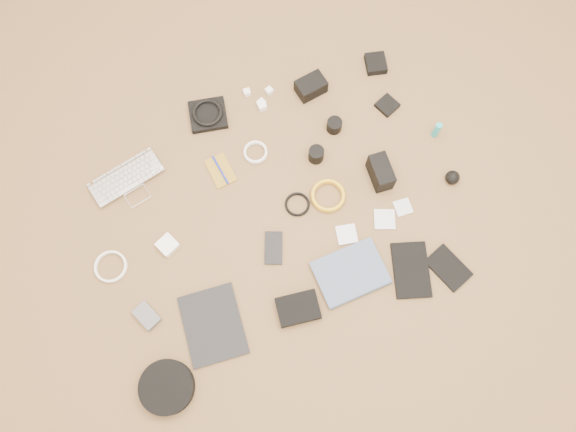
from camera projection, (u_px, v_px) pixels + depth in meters
name	position (u px, v px, depth m)	size (l,w,h in m)	color
laptop	(132.00, 186.00, 2.19)	(0.29, 0.20, 0.02)	silver
headphone_pouch	(208.00, 115.00, 2.28)	(0.15, 0.14, 0.03)	black
headphones	(207.00, 113.00, 2.26)	(0.12, 0.12, 0.02)	black
charger_a	(262.00, 106.00, 2.29)	(0.03, 0.03, 0.03)	white
charger_b	(247.00, 92.00, 2.31)	(0.03, 0.03, 0.03)	white
charger_c	(269.00, 91.00, 2.31)	(0.03, 0.03, 0.03)	white
charger_d	(262.00, 103.00, 2.30)	(0.03, 0.03, 0.03)	white
dslr_camera	(311.00, 86.00, 2.30)	(0.12, 0.08, 0.07)	black
lens_pouch	(376.00, 63.00, 2.35)	(0.08, 0.09, 0.03)	black
notebook_olive	(221.00, 171.00, 2.22)	(0.09, 0.13, 0.01)	olive
pen_blue	(220.00, 170.00, 2.21)	(0.01, 0.01, 0.13)	#141EA3
cable_white_a	(256.00, 153.00, 2.24)	(0.10, 0.10, 0.01)	white
lens_a	(316.00, 154.00, 2.21)	(0.06, 0.06, 0.07)	black
lens_b	(334.00, 125.00, 2.25)	(0.06, 0.06, 0.06)	black
card_reader	(387.00, 105.00, 2.30)	(0.08, 0.08, 0.02)	black
power_brick	(168.00, 245.00, 2.11)	(0.07, 0.07, 0.03)	white
cable_white_b	(111.00, 267.00, 2.10)	(0.12, 0.12, 0.01)	white
cable_black	(297.00, 205.00, 2.17)	(0.10, 0.10, 0.01)	black
cable_yellow	(328.00, 196.00, 2.18)	(0.14, 0.14, 0.02)	gold
flash	(381.00, 172.00, 2.17)	(0.07, 0.13, 0.10)	black
lens_cleaner	(437.00, 130.00, 2.23)	(0.03, 0.03, 0.09)	teal
battery_charger	(147.00, 316.00, 2.04)	(0.06, 0.10, 0.03)	#525357
tablet	(213.00, 325.00, 2.03)	(0.21, 0.27, 0.01)	black
phone	(274.00, 248.00, 2.12)	(0.07, 0.13, 0.01)	black
filter_case_left	(347.00, 234.00, 2.14)	(0.08, 0.08, 0.01)	silver
filter_case_mid	(384.00, 219.00, 2.15)	(0.08, 0.08, 0.01)	silver
filter_case_right	(403.00, 207.00, 2.17)	(0.06, 0.06, 0.01)	silver
air_blower	(452.00, 177.00, 2.18)	(0.06, 0.06, 0.06)	black
headphone_case	(167.00, 387.00, 1.95)	(0.19, 0.19, 0.05)	black
drive_case	(298.00, 308.00, 2.04)	(0.15, 0.11, 0.04)	black
paperback	(361.00, 296.00, 2.06)	(0.19, 0.25, 0.03)	#445674
notebook_black_a	(411.00, 270.00, 2.09)	(0.13, 0.21, 0.02)	black
notebook_black_b	(448.00, 268.00, 2.10)	(0.10, 0.16, 0.01)	black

